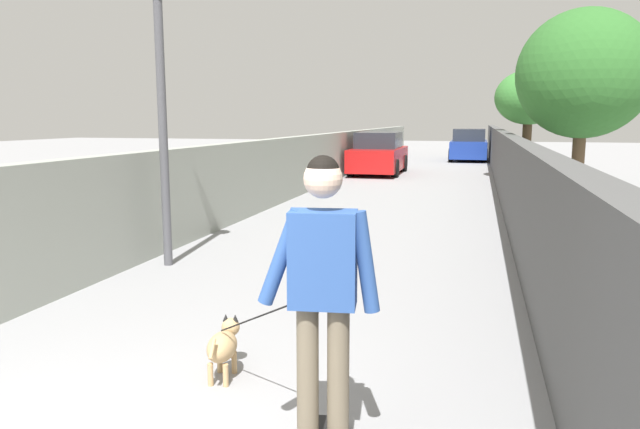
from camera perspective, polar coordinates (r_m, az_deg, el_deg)
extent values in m
plane|color=gray|center=(16.28, 7.69, 1.92)|extent=(80.00, 80.00, 0.00)
cube|color=#999E93|center=(14.85, -3.70, 4.32)|extent=(48.00, 0.30, 1.56)
cube|color=#4C4C4C|center=(14.10, 17.75, 3.83)|extent=(48.00, 0.30, 1.65)
cylinder|color=brown|center=(15.23, 23.49, 4.80)|extent=(0.29, 0.29, 2.14)
ellipsoid|color=#2D6628|center=(15.24, 23.97, 12.21)|extent=(3.01, 3.01, 2.94)
cylinder|color=#473523|center=(21.11, 19.15, 5.96)|extent=(0.30, 0.30, 2.07)
ellipsoid|color=#387A33|center=(21.10, 19.40, 10.56)|extent=(2.20, 2.20, 1.79)
cylinder|color=#4C4C51|center=(8.42, -14.81, 7.46)|extent=(0.12, 0.12, 3.65)
cylinder|color=#726651|center=(3.63, -1.19, -15.37)|extent=(0.15, 0.15, 0.88)
cylinder|color=#726651|center=(3.61, 1.75, -15.51)|extent=(0.15, 0.15, 0.88)
cube|color=#2D5199|center=(3.38, 0.29, -4.29)|extent=(0.27, 0.41, 0.55)
cylinder|color=#2D5199|center=(3.42, -3.72, -4.09)|extent=(0.13, 0.29, 0.58)
cylinder|color=#2D5199|center=(3.36, 4.36, -4.55)|extent=(0.11, 0.19, 0.59)
sphere|color=beige|center=(3.31, 0.29, 3.44)|extent=(0.22, 0.22, 0.22)
sphere|color=black|center=(3.30, 0.29, 4.11)|extent=(0.19, 0.19, 0.19)
ellipsoid|color=tan|center=(4.83, -9.37, -12.40)|extent=(0.41, 0.27, 0.22)
sphere|color=tan|center=(5.03, -8.56, -10.62)|extent=(0.15, 0.15, 0.15)
cone|color=black|center=(5.02, -9.02, -9.73)|extent=(0.06, 0.06, 0.06)
cone|color=black|center=(5.00, -8.13, -9.79)|extent=(0.06, 0.06, 0.06)
cylinder|color=tan|center=(5.02, -9.58, -13.72)|extent=(0.04, 0.04, 0.18)
cylinder|color=tan|center=(4.99, -8.22, -13.84)|extent=(0.04, 0.04, 0.18)
cylinder|color=tan|center=(4.80, -10.45, -14.85)|extent=(0.04, 0.04, 0.18)
cylinder|color=tan|center=(4.77, -9.03, -14.98)|extent=(0.04, 0.04, 0.18)
cylinder|color=tan|center=(4.58, -10.28, -12.56)|extent=(0.14, 0.05, 0.13)
cylinder|color=black|center=(4.09, -5.34, -9.51)|extent=(0.91, 1.06, 0.66)
cube|color=#B71414|center=(22.28, 5.63, 5.34)|extent=(4.08, 1.70, 0.80)
cube|color=#262B33|center=(22.24, 5.66, 7.09)|extent=(2.12, 1.50, 0.60)
cylinder|color=black|center=(23.67, 4.22, 5.00)|extent=(0.64, 0.22, 0.64)
cylinder|color=black|center=(23.44, 8.03, 4.89)|extent=(0.64, 0.22, 0.64)
cylinder|color=black|center=(21.20, 2.96, 4.53)|extent=(0.64, 0.22, 0.64)
cylinder|color=black|center=(20.93, 7.21, 4.41)|extent=(0.64, 0.22, 0.64)
cube|color=navy|center=(30.26, 14.06, 6.11)|extent=(4.02, 1.70, 0.80)
cube|color=#262B33|center=(30.23, 14.11, 7.40)|extent=(2.09, 1.50, 0.60)
cylinder|color=black|center=(31.54, 12.64, 5.84)|extent=(0.64, 0.22, 0.64)
cylinder|color=black|center=(31.51, 15.52, 5.73)|extent=(0.64, 0.22, 0.64)
cylinder|color=black|center=(29.05, 12.44, 5.58)|extent=(0.64, 0.22, 0.64)
cylinder|color=black|center=(29.02, 15.57, 5.46)|extent=(0.64, 0.22, 0.64)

